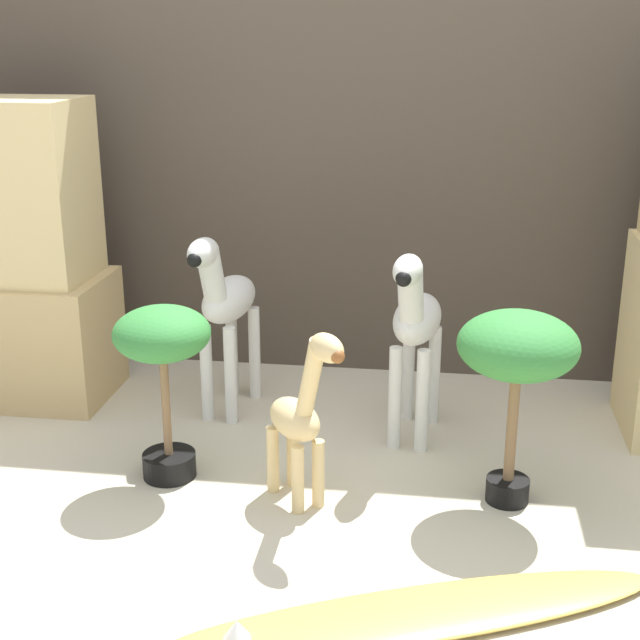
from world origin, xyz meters
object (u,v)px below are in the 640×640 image
zebra_right (415,325)px  potted_palm_back (163,352)px  potted_palm_front (517,354)px  surfboard (413,614)px  giraffe_figurine (301,416)px  zebra_left (225,305)px

zebra_right → potted_palm_back: bearing=-153.1°
zebra_right → potted_palm_front: bearing=-51.8°
potted_palm_front → surfboard: size_ratio=0.48×
zebra_right → giraffe_figurine: 0.63m
potted_palm_back → surfboard: bearing=-37.8°
giraffe_figurine → surfboard: bearing=-55.1°
zebra_right → surfboard: 1.14m
zebra_left → potted_palm_back: 0.54m
potted_palm_back → potted_palm_front: bearing=-0.4°
giraffe_figurine → potted_palm_back: size_ratio=1.03×
zebra_right → giraffe_figurine: bearing=-122.0°
zebra_right → potted_palm_back: (-0.79, -0.40, 0.00)m
zebra_left → potted_palm_back: (-0.07, -0.54, 0.00)m
giraffe_figurine → potted_palm_back: (-0.47, 0.12, 0.14)m
zebra_right → potted_palm_front: (0.32, -0.41, 0.06)m
potted_palm_back → surfboard: potted_palm_back is taller
potted_palm_back → zebra_right: bearing=26.9°
potted_palm_front → surfboard: bearing=-112.6°
giraffe_figurine → potted_palm_front: 0.68m
potted_palm_front → potted_palm_back: 1.11m
zebra_right → potted_palm_front: 0.52m
potted_palm_front → surfboard: 0.85m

